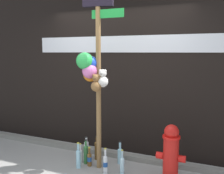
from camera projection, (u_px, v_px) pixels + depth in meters
name	position (u px, v px, depth m)	size (l,w,h in m)	color
building_wall	(120.00, 48.00, 4.51)	(10.00, 0.21, 3.65)	black
curb_strip	(111.00, 154.00, 4.40)	(8.00, 0.12, 0.08)	slate
memorial_post	(93.00, 60.00, 3.76)	(0.69, 0.38, 2.76)	olive
fire_hydrant	(171.00, 152.00, 3.52)	(0.40, 0.24, 0.79)	red
bottle_0	(105.00, 164.00, 3.75)	(0.07, 0.07, 0.39)	silver
bottle_1	(89.00, 159.00, 4.01)	(0.07, 0.07, 0.30)	brown
bottle_2	(120.00, 155.00, 4.09)	(0.08, 0.08, 0.37)	#93CCE0
bottle_3	(78.00, 157.00, 3.94)	(0.07, 0.07, 0.40)	#93CCE0
bottle_4	(86.00, 150.00, 4.22)	(0.08, 0.08, 0.40)	silver
bottle_5	(81.00, 155.00, 4.15)	(0.07, 0.07, 0.31)	silver
bottle_6	(86.00, 154.00, 4.10)	(0.07, 0.07, 0.39)	#337038
bottle_7	(97.00, 150.00, 4.26)	(0.07, 0.07, 0.39)	brown
bottle_8	(122.00, 164.00, 3.76)	(0.06, 0.06, 0.36)	#B2DBEA
litter_2	(197.00, 171.00, 3.85)	(0.10, 0.08, 0.01)	tan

